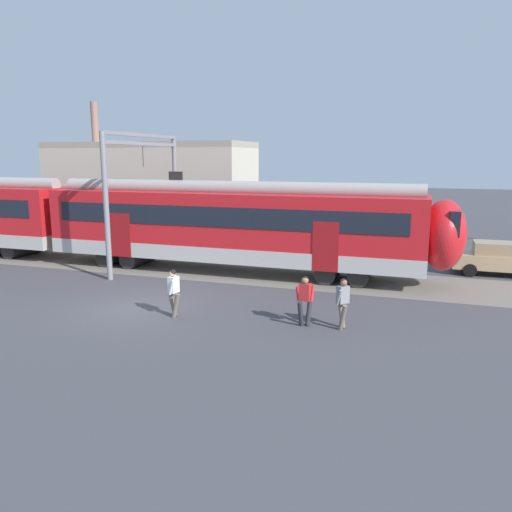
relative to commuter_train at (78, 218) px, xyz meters
name	(u,v)px	position (x,y,z in m)	size (l,w,h in m)	color
ground_plane	(139,307)	(7.58, -6.51, -2.25)	(160.00, 160.00, 0.00)	#424247
track_bed	(44,257)	(-2.48, 0.00, -2.25)	(80.00, 4.40, 0.01)	slate
commuter_train	(78,218)	(0.00, 0.00, 0.00)	(38.05, 3.07, 4.73)	#B7B2AD
pedestrian_white	(174,289)	(9.33, -7.03, -1.29)	(0.62, 0.59, 1.67)	#6B6051
pedestrian_red	(305,296)	(13.80, -6.50, -1.26)	(0.57, 0.63, 1.67)	#28282D
pedestrian_grey	(343,300)	(15.00, -6.42, -1.29)	(0.45, 0.67, 1.67)	#6B6051
parked_car_tan	(498,258)	(20.62, 3.42, -1.47)	(4.02, 1.79, 1.54)	tan
catenary_gantry	(144,180)	(4.06, 0.00, 2.06)	(0.24, 6.64, 6.53)	gray
background_building	(150,190)	(-0.81, 8.75, 0.95)	(14.10, 5.00, 9.20)	beige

